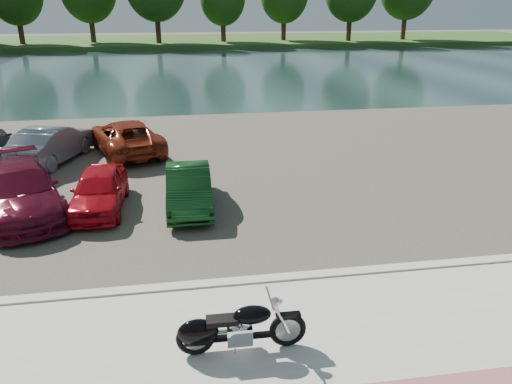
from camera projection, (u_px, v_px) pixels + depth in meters
ground at (257, 341)px, 9.33m from camera, size 200.00×200.00×0.00m
promenade at (267, 376)px, 8.39m from camera, size 60.00×6.00×0.10m
kerb at (243, 282)px, 11.15m from camera, size 60.00×0.30×0.14m
parking_lot at (212, 164)px, 19.46m from camera, size 60.00×18.00×0.04m
river at (187, 70)px, 46.20m from camera, size 120.00×40.00×0.00m
far_bank at (180, 41)px, 75.59m from camera, size 120.00×24.00×0.60m
motorcycle at (230, 329)px, 8.76m from camera, size 2.33×0.75×1.05m
car_3 at (20, 191)px, 14.58m from camera, size 3.73×5.41×1.46m
car_4 at (99, 190)px, 14.95m from camera, size 1.56×3.69×1.25m
car_5 at (189, 188)px, 15.10m from camera, size 1.35×3.79×1.25m
car_9 at (52, 144)px, 19.42m from camera, size 2.84×4.62×1.44m
car_10 at (126, 137)px, 20.52m from camera, size 3.68×5.42×1.38m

